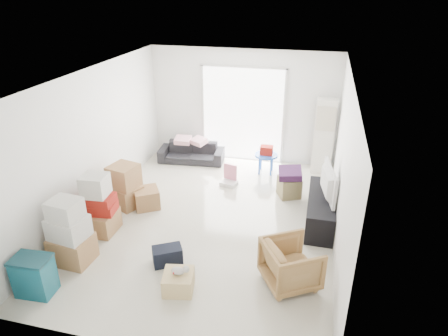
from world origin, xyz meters
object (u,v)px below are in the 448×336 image
television (323,193)px  storage_bins (34,276)px  wood_crate (178,282)px  tv_console (321,209)px  ottoman (289,187)px  armchair (291,262)px  ac_tower (324,137)px  kids_table (266,154)px  sofa (191,150)px

television → storage_bins: size_ratio=1.66×
television → wood_crate: television is taller
tv_console → television: bearing=-90.0°
ottoman → television: bearing=-52.5°
tv_console → ottoman: tv_console is taller
armchair → ottoman: 2.69m
ac_tower → tv_console: size_ratio=1.08×
tv_console → storage_bins: size_ratio=2.66×
tv_console → armchair: armchair is taller
ottoman → kids_table: 1.21m
armchair → kids_table: armchair is taller
ottoman → tv_console: bearing=-52.5°
sofa → storage_bins: (-0.73, -4.95, -0.00)m
kids_table → wood_crate: kids_table is taller
armchair → ottoman: bearing=-25.4°
sofa → storage_bins: sofa is taller
television → kids_table: television is taller
wood_crate → television: bearing=50.3°
armchair → ac_tower: bearing=-36.0°
storage_bins → wood_crate: (1.96, 0.54, -0.16)m
sofa → storage_bins: 5.00m
storage_bins → wood_crate: size_ratio=1.42×
ac_tower → armchair: bearing=-94.8°
ac_tower → ottoman: size_ratio=4.20×
tv_console → armchair: (-0.39, -1.81, 0.11)m
sofa → ac_tower: bearing=-2.6°
ac_tower → armchair: 4.06m
armchair → kids_table: size_ratio=1.15×
sofa → wood_crate: size_ratio=3.71×
tv_console → sofa: sofa is taller
sofa → storage_bins: size_ratio=2.61×
storage_bins → ottoman: storage_bins is taller
ac_tower → kids_table: size_ratio=2.63×
kids_table → ottoman: bearing=-57.6°
ac_tower → ottoman: bearing=-114.1°
sofa → ottoman: (2.52, -1.20, -0.10)m
television → ac_tower: bearing=-9.4°
television → ottoman: size_ratio=2.42×
tv_console → kids_table: (-1.29, 1.86, 0.21)m
ac_tower → kids_table: bearing=-164.0°
wood_crate → armchair: bearing=18.9°
kids_table → wood_crate: 4.26m
storage_bins → ottoman: (3.24, 3.74, -0.10)m
television → storage_bins: television is taller
ottoman → sofa: bearing=154.4°
sofa → ottoman: bearing=-30.9°
television → sofa: television is taller
television → kids_table: size_ratio=1.52×
ac_tower → television: ac_tower is taller
ac_tower → storage_bins: ac_tower is taller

